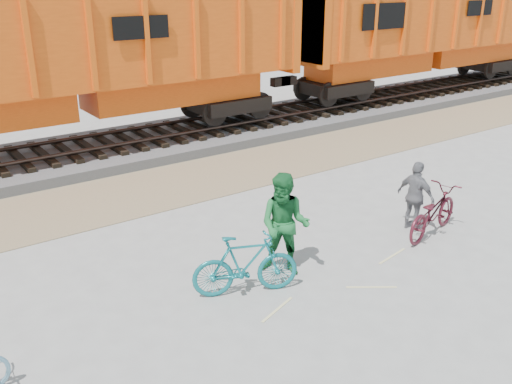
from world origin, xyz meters
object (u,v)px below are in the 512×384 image
bicycle_teal (245,265)px  person_woman (416,196)px  bicycle_maroon (433,212)px  hopper_car_center (73,57)px  person_man (285,225)px  hopper_car_right (424,28)px

bicycle_teal → person_woman: person_woman is taller
bicycle_maroon → person_woman: (-0.10, 0.40, 0.25)m
bicycle_teal → bicycle_maroon: (4.56, -0.32, -0.04)m
hopper_car_center → bicycle_maroon: (4.20, -9.37, -2.49)m
person_man → person_woman: bearing=48.5°
bicycle_teal → person_woman: bearing=-66.5°
person_man → hopper_car_center: bearing=144.6°
person_man → person_woman: person_man is taller
hopper_car_center → hopper_car_right: 15.00m
bicycle_maroon → person_man: size_ratio=1.01×
hopper_car_right → bicycle_maroon: hopper_car_right is taller
bicycle_maroon → hopper_car_center: bearing=11.2°
bicycle_teal → bicycle_maroon: bicycle_teal is taller
hopper_car_center → bicycle_teal: bearing=-92.3°
hopper_car_center → bicycle_maroon: 10.57m
bicycle_teal → bicycle_maroon: size_ratio=0.95×
bicycle_teal → person_man: bearing=-56.3°
hopper_car_center → bicycle_teal: size_ratio=7.57×
bicycle_maroon → person_woman: size_ratio=1.27×
bicycle_maroon → person_woman: 0.48m
hopper_car_right → bicycle_maroon: size_ratio=7.18×
person_woman → bicycle_maroon: bearing=-171.0°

